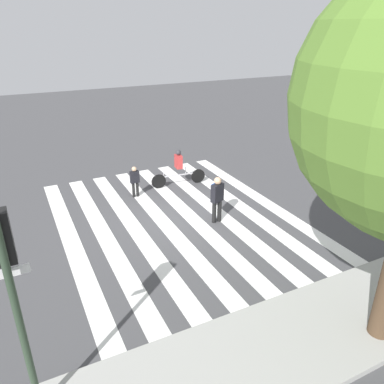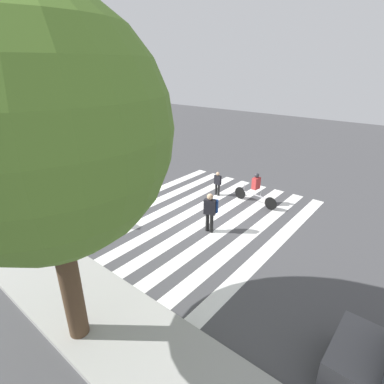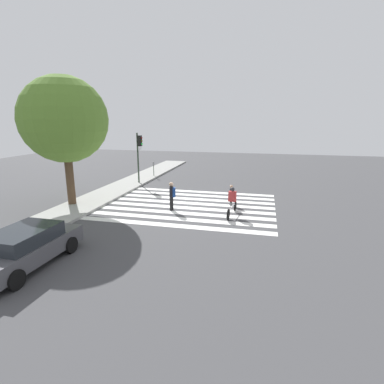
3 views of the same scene
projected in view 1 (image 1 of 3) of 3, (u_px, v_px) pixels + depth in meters
ground_plane at (176, 218)px, 13.13m from camera, size 60.00×60.00×0.00m
sidewalk_curb at (296, 340)px, 7.99m from camera, size 36.00×2.50×0.14m
crosswalk_stripes at (176, 218)px, 13.13m from camera, size 7.71×10.00×0.01m
traffic_light at (9, 275)px, 5.51m from camera, size 0.60×0.50×4.07m
pedestrian_adult_blue_shirt at (217, 196)px, 12.57m from camera, size 0.50×0.48×1.64m
pedestrian_child_with_backpack at (135, 180)px, 14.51m from camera, size 0.35×0.19×1.26m
cyclist_near_curb at (179, 166)px, 15.48m from camera, size 2.34×0.42×1.57m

